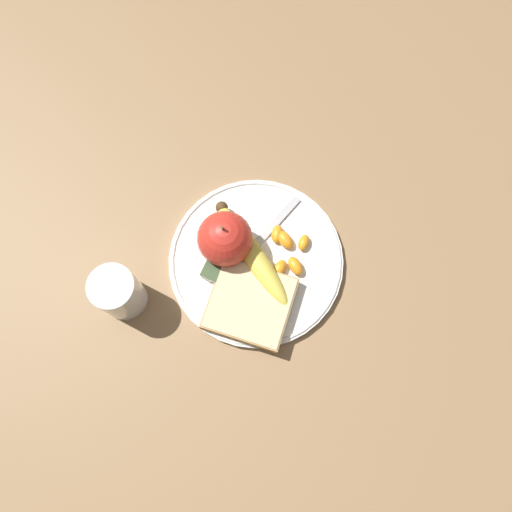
# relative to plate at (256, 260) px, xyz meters

# --- Properties ---
(ground_plane) EXTENTS (3.00, 3.00, 0.00)m
(ground_plane) POSITION_rel_plate_xyz_m (0.00, 0.00, -0.01)
(ground_plane) COLOR olive
(plate) EXTENTS (0.26, 0.26, 0.01)m
(plate) POSITION_rel_plate_xyz_m (0.00, 0.00, 0.00)
(plate) COLOR white
(plate) RESTS_ON ground_plane
(juice_glass) EXTENTS (0.06, 0.06, 0.09)m
(juice_glass) POSITION_rel_plate_xyz_m (0.15, 0.13, 0.03)
(juice_glass) COLOR silver
(juice_glass) RESTS_ON ground_plane
(apple) EXTENTS (0.08, 0.08, 0.09)m
(apple) POSITION_rel_plate_xyz_m (0.05, 0.00, 0.04)
(apple) COLOR red
(apple) RESTS_ON plate
(banana) EXTENTS (0.18, 0.13, 0.03)m
(banana) POSITION_rel_plate_xyz_m (0.01, -0.00, 0.02)
(banana) COLOR #E0CC4C
(banana) RESTS_ON plate
(bread_slice) EXTENTS (0.13, 0.12, 0.02)m
(bread_slice) POSITION_rel_plate_xyz_m (-0.02, 0.07, 0.02)
(bread_slice) COLOR #AB8751
(bread_slice) RESTS_ON plate
(fork) EXTENTS (0.07, 0.19, 0.00)m
(fork) POSITION_rel_plate_xyz_m (0.01, -0.01, 0.01)
(fork) COLOR #B2B2B7
(fork) RESTS_ON plate
(jam_packet) EXTENTS (0.04, 0.03, 0.02)m
(jam_packet) POSITION_rel_plate_xyz_m (0.04, 0.04, 0.01)
(jam_packet) COLOR silver
(jam_packet) RESTS_ON plate
(orange_segment_0) EXTENTS (0.02, 0.03, 0.02)m
(orange_segment_0) POSITION_rel_plate_xyz_m (-0.01, -0.05, 0.01)
(orange_segment_0) COLOR orange
(orange_segment_0) RESTS_ON plate
(orange_segment_1) EXTENTS (0.04, 0.03, 0.02)m
(orange_segment_1) POSITION_rel_plate_xyz_m (-0.06, -0.01, 0.01)
(orange_segment_1) COLOR orange
(orange_segment_1) RESTS_ON plate
(orange_segment_2) EXTENTS (0.04, 0.03, 0.02)m
(orange_segment_2) POSITION_rel_plate_xyz_m (-0.03, -0.04, 0.01)
(orange_segment_2) COLOR orange
(orange_segment_2) RESTS_ON plate
(orange_segment_3) EXTENTS (0.02, 0.03, 0.01)m
(orange_segment_3) POSITION_rel_plate_xyz_m (-0.06, -0.05, 0.01)
(orange_segment_3) COLOR orange
(orange_segment_3) RESTS_ON plate
(orange_segment_4) EXTENTS (0.02, 0.03, 0.02)m
(orange_segment_4) POSITION_rel_plate_xyz_m (-0.04, 0.00, 0.01)
(orange_segment_4) COLOR orange
(orange_segment_4) RESTS_ON plate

